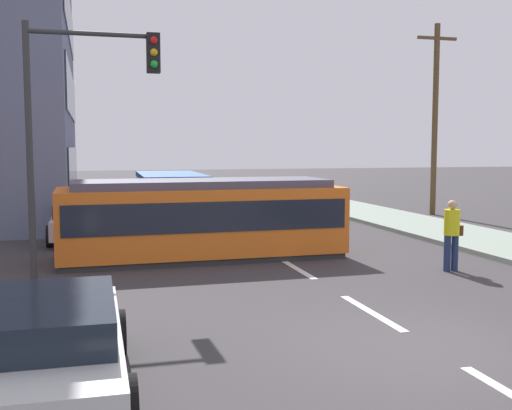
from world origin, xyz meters
TOP-DOWN VIEW (x-y plane):
  - ground_plane at (0.00, 10.00)m, footprint 120.00×120.00m
  - lane_stripe_1 at (0.00, 2.00)m, footprint 0.16×2.40m
  - lane_stripe_2 at (0.00, 6.00)m, footprint 0.16×2.40m
  - lane_stripe_3 at (0.00, 14.13)m, footprint 0.16×2.40m
  - lane_stripe_4 at (0.00, 20.13)m, footprint 0.16×2.40m
  - streetcar_tram at (-1.92, 8.13)m, footprint 7.32×2.62m
  - city_bus at (-1.52, 17.61)m, footprint 2.65×5.99m
  - pedestrian_crossing at (3.41, 4.84)m, footprint 0.47×0.36m
  - parked_sedan_near at (-5.33, -0.37)m, footprint 2.10×4.22m
  - parked_sedan_mid at (-4.98, 12.09)m, footprint 2.01×4.01m
  - parked_sedan_far at (-5.26, 18.02)m, footprint 1.97×4.27m
  - traffic_light_mast at (-4.87, 5.88)m, footprint 2.79×0.33m
  - utility_pole_mid at (9.48, 15.68)m, footprint 1.80×0.24m

SIDE VIEW (x-z plane):
  - ground_plane at x=0.00m, z-range 0.00..0.00m
  - lane_stripe_1 at x=0.00m, z-range 0.00..0.01m
  - lane_stripe_2 at x=0.00m, z-range 0.00..0.01m
  - lane_stripe_3 at x=0.00m, z-range 0.00..0.01m
  - lane_stripe_4 at x=0.00m, z-range 0.00..0.01m
  - parked_sedan_mid at x=-4.98m, z-range 0.03..1.22m
  - parked_sedan_far at x=-5.26m, z-range 0.03..1.22m
  - parked_sedan_near at x=-5.33m, z-range 0.03..1.22m
  - pedestrian_crossing at x=3.41m, z-range 0.11..1.78m
  - city_bus at x=-1.52m, z-range 0.14..1.95m
  - streetcar_tram at x=-1.92m, z-range 0.04..2.09m
  - traffic_light_mast at x=-4.87m, z-range 1.07..6.53m
  - utility_pole_mid at x=9.48m, z-range 0.18..8.22m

